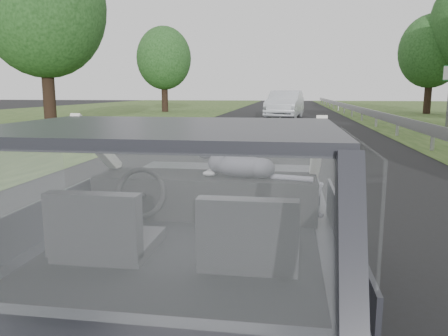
% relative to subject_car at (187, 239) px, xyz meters
% --- Properties ---
extents(subject_car, '(1.80, 4.00, 1.45)m').
position_rel_subject_car_xyz_m(subject_car, '(0.00, 0.00, 0.00)').
color(subject_car, black).
rests_on(subject_car, ground).
extents(dashboard, '(1.58, 0.45, 0.30)m').
position_rel_subject_car_xyz_m(dashboard, '(0.00, 0.62, 0.12)').
color(dashboard, black).
rests_on(dashboard, subject_car).
extents(driver_seat, '(0.50, 0.72, 0.42)m').
position_rel_subject_car_xyz_m(driver_seat, '(-0.40, -0.29, 0.16)').
color(driver_seat, black).
rests_on(driver_seat, subject_car).
extents(passenger_seat, '(0.50, 0.72, 0.42)m').
position_rel_subject_car_xyz_m(passenger_seat, '(0.40, -0.29, 0.16)').
color(passenger_seat, black).
rests_on(passenger_seat, subject_car).
extents(steering_wheel, '(0.36, 0.36, 0.04)m').
position_rel_subject_car_xyz_m(steering_wheel, '(-0.40, 0.33, 0.20)').
color(steering_wheel, black).
rests_on(steering_wheel, dashboard).
extents(cat, '(0.62, 0.26, 0.27)m').
position_rel_subject_car_xyz_m(cat, '(0.27, 0.58, 0.36)').
color(cat, gray).
rests_on(cat, dashboard).
extents(guardrail, '(0.05, 90.00, 0.32)m').
position_rel_subject_car_xyz_m(guardrail, '(4.30, 10.00, -0.15)').
color(guardrail, '#A1A1A1').
rests_on(guardrail, ground).
extents(other_car, '(2.54, 5.14, 1.62)m').
position_rel_subject_car_xyz_m(other_car, '(0.27, 23.60, 0.09)').
color(other_car, silver).
rests_on(other_car, ground).
extents(tree_2, '(4.85, 4.85, 6.58)m').
position_rel_subject_car_xyz_m(tree_2, '(10.05, 30.17, 2.56)').
color(tree_2, '#163513').
rests_on(tree_2, ground).
extents(tree_5, '(5.89, 5.89, 7.84)m').
position_rel_subject_car_xyz_m(tree_5, '(-9.68, 15.20, 3.20)').
color(tree_5, '#163513').
rests_on(tree_5, ground).
extents(tree_6, '(5.34, 5.34, 6.17)m').
position_rel_subject_car_xyz_m(tree_6, '(-8.91, 30.17, 2.36)').
color(tree_6, '#163513').
rests_on(tree_6, ground).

